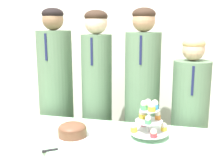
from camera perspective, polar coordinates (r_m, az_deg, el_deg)
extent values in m
cube|color=silver|center=(2.86, 4.23, 8.84)|extent=(9.00, 0.06, 2.70)
cube|color=white|center=(1.92, -8.01, -10.55)|extent=(0.21, 0.21, 0.01)
cylinder|color=brown|center=(1.91, -8.04, -9.64)|extent=(0.19, 0.19, 0.06)
ellipsoid|color=brown|center=(1.90, -8.07, -8.76)|extent=(0.19, 0.19, 0.07)
cube|color=silver|center=(1.78, -7.36, -12.47)|extent=(0.19, 0.14, 0.00)
cube|color=black|center=(1.76, -12.47, -13.03)|extent=(0.09, 0.07, 0.01)
cylinder|color=silver|center=(1.89, 7.51, -7.95)|extent=(0.02, 0.02, 0.19)
cylinder|color=silver|center=(1.91, 7.46, -9.60)|extent=(0.26, 0.26, 0.01)
cylinder|color=silver|center=(1.89, 7.52, -7.46)|extent=(0.18, 0.18, 0.01)
cylinder|color=silver|center=(1.86, 7.59, -5.27)|extent=(0.13, 0.13, 0.01)
cylinder|color=yellow|center=(1.93, 10.48, -8.96)|extent=(0.04, 0.04, 0.02)
sphere|color=beige|center=(1.93, 10.51, -8.29)|extent=(0.04, 0.04, 0.04)
cylinder|color=pink|center=(2.00, 6.30, -8.11)|extent=(0.04, 0.04, 0.03)
sphere|color=#F4E5C6|center=(1.99, 6.32, -7.43)|extent=(0.04, 0.04, 0.04)
cylinder|color=yellow|center=(1.89, 4.44, -9.25)|extent=(0.05, 0.05, 0.03)
sphere|color=#F4E5C6|center=(1.88, 4.45, -8.45)|extent=(0.04, 0.04, 0.04)
cylinder|color=#E5333D|center=(1.82, 8.44, -10.29)|extent=(0.04, 0.04, 0.03)
sphere|color=#F4E5C6|center=(1.81, 8.47, -9.56)|extent=(0.04, 0.04, 0.04)
cylinder|color=yellow|center=(1.92, 6.19, -6.54)|extent=(0.05, 0.05, 0.03)
sphere|color=beige|center=(1.91, 6.21, -5.77)|extent=(0.04, 0.04, 0.04)
cylinder|color=#4CB766|center=(1.82, 7.30, -7.67)|extent=(0.04, 0.04, 0.03)
sphere|color=silver|center=(1.81, 7.32, -6.95)|extent=(0.04, 0.04, 0.04)
cylinder|color=orange|center=(1.91, 9.27, -6.71)|extent=(0.04, 0.04, 0.03)
sphere|color=beige|center=(1.90, 9.29, -6.01)|extent=(0.04, 0.04, 0.04)
cylinder|color=#3893DB|center=(1.87, 8.70, -4.67)|extent=(0.05, 0.05, 0.03)
sphere|color=white|center=(1.86, 8.72, -3.83)|extent=(0.04, 0.04, 0.04)
cylinder|color=white|center=(1.89, 7.32, -4.41)|extent=(0.04, 0.04, 0.03)
sphere|color=silver|center=(1.88, 7.34, -3.60)|extent=(0.04, 0.04, 0.04)
cylinder|color=#4CB766|center=(1.84, 6.53, -4.82)|extent=(0.05, 0.05, 0.03)
sphere|color=#F4E5C6|center=(1.84, 6.55, -3.97)|extent=(0.04, 0.04, 0.04)
cylinder|color=yellow|center=(1.82, 8.08, -5.08)|extent=(0.05, 0.05, 0.03)
sphere|color=white|center=(1.82, 8.11, -4.25)|extent=(0.04, 0.04, 0.04)
cylinder|color=#567556|center=(2.61, -11.15, -5.60)|extent=(0.30, 0.30, 1.46)
sphere|color=#8E6B4C|center=(2.49, -11.92, 12.66)|extent=(0.18, 0.18, 0.18)
ellipsoid|color=black|center=(2.49, -11.97, 13.80)|extent=(0.18, 0.18, 0.10)
cube|color=#191E47|center=(2.36, -13.29, 7.29)|extent=(0.02, 0.01, 0.22)
cylinder|color=#567556|center=(2.48, -3.04, -6.65)|extent=(0.26, 0.26, 1.43)
sphere|color=beige|center=(2.35, -3.26, 12.32)|extent=(0.19, 0.19, 0.19)
ellipsoid|color=#332319|center=(2.35, -3.28, 13.59)|extent=(0.19, 0.19, 0.10)
cube|color=#191E47|center=(2.24, -4.16, 6.58)|extent=(0.02, 0.01, 0.22)
cylinder|color=#567556|center=(2.40, 6.02, -7.09)|extent=(0.29, 0.29, 1.45)
sphere|color=tan|center=(2.27, 6.47, 12.71)|extent=(0.18, 0.18, 0.18)
ellipsoid|color=#332319|center=(2.27, 6.50, 13.97)|extent=(0.19, 0.19, 0.10)
cube|color=#191E47|center=(2.13, 5.84, 6.84)|extent=(0.02, 0.01, 0.22)
cylinder|color=#567556|center=(2.42, 15.27, -10.01)|extent=(0.29, 0.29, 1.23)
sphere|color=#D6AD89|center=(2.26, 16.25, 6.69)|extent=(0.17, 0.17, 0.17)
ellipsoid|color=tan|center=(2.26, 16.32, 7.87)|extent=(0.17, 0.17, 0.09)
cube|color=#191E47|center=(2.15, 16.08, 0.61)|extent=(0.02, 0.01, 0.22)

